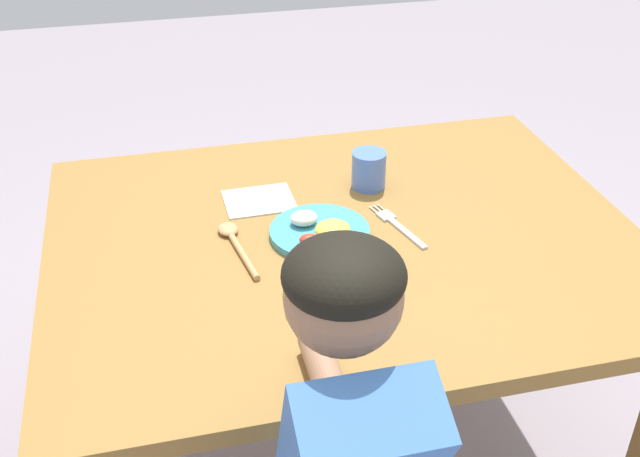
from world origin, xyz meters
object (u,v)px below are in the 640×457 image
(fork, at_px, (398,225))
(drinking_cup, at_px, (369,170))
(spoon, at_px, (235,241))
(plate, at_px, (320,231))

(fork, distance_m, drinking_cup, 0.19)
(spoon, bearing_deg, plate, -104.76)
(fork, distance_m, spoon, 0.35)
(plate, bearing_deg, spoon, 174.79)
(spoon, relative_size, drinking_cup, 2.48)
(plate, bearing_deg, drinking_cup, 49.27)
(plate, relative_size, drinking_cup, 2.42)
(fork, relative_size, spoon, 0.90)
(plate, xyz_separation_m, spoon, (-0.18, 0.02, -0.01))
(spoon, bearing_deg, fork, -102.08)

